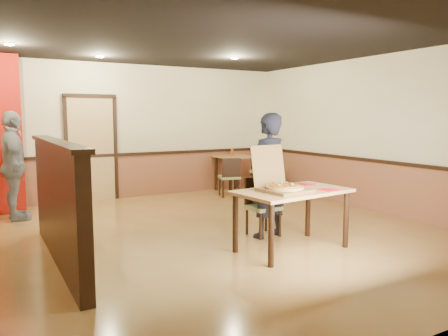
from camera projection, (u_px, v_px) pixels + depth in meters
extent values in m
plane|color=#B68747|center=(203.00, 235.00, 6.35)|extent=(7.00, 7.00, 0.00)
plane|color=black|center=(202.00, 38.00, 6.01)|extent=(7.00, 7.00, 0.00)
plane|color=#FFF5C7|center=(129.00, 131.00, 9.21)|extent=(7.00, 0.00, 7.00)
plane|color=#FFF5C7|center=(376.00, 134.00, 7.88)|extent=(0.00, 7.00, 7.00)
cube|color=brown|center=(131.00, 176.00, 9.30)|extent=(7.00, 0.04, 0.90)
cube|color=black|center=(130.00, 154.00, 9.23)|extent=(7.00, 0.06, 0.06)
cube|color=brown|center=(373.00, 186.00, 7.97)|extent=(0.04, 7.00, 0.90)
cube|color=black|center=(373.00, 161.00, 7.91)|extent=(0.06, 7.00, 0.06)
cube|color=tan|center=(91.00, 149.00, 8.83)|extent=(0.90, 0.06, 2.10)
cube|color=black|center=(58.00, 204.00, 5.12)|extent=(0.14, 3.00, 1.40)
cube|color=black|center=(55.00, 143.00, 5.03)|extent=(0.20, 3.10, 0.05)
cylinder|color=beige|center=(9.00, 44.00, 6.46)|extent=(0.14, 0.14, 0.02)
cylinder|color=beige|center=(100.00, 57.00, 7.79)|extent=(0.14, 0.14, 0.02)
cylinder|color=beige|center=(234.00, 58.00, 7.99)|extent=(0.14, 0.14, 0.02)
cube|color=tan|center=(292.00, 191.00, 5.57)|extent=(1.55, 0.99, 0.04)
cylinder|color=black|center=(271.00, 235.00, 4.97)|extent=(0.07, 0.07, 0.75)
cylinder|color=black|center=(235.00, 223.00, 5.52)|extent=(0.07, 0.07, 0.75)
cylinder|color=black|center=(346.00, 220.00, 5.72)|extent=(0.07, 0.07, 0.75)
cylinder|color=black|center=(308.00, 210.00, 6.27)|extent=(0.07, 0.07, 0.75)
cube|color=olive|center=(263.00, 207.00, 6.29)|extent=(0.42, 0.42, 0.05)
cube|color=black|center=(256.00, 190.00, 6.43)|extent=(0.40, 0.04, 0.40)
cylinder|color=black|center=(260.00, 227.00, 6.09)|extent=(0.04, 0.04, 0.36)
cylinder|color=black|center=(247.00, 222.00, 6.38)|extent=(0.04, 0.04, 0.36)
cylinder|color=black|center=(280.00, 224.00, 6.26)|extent=(0.04, 0.04, 0.36)
cylinder|color=black|center=(266.00, 219.00, 6.55)|extent=(0.04, 0.04, 0.36)
cube|color=olive|center=(229.00, 177.00, 9.37)|extent=(0.52, 0.52, 0.05)
cube|color=black|center=(231.00, 168.00, 9.16)|extent=(0.39, 0.15, 0.40)
cylinder|color=black|center=(235.00, 186.00, 9.60)|extent=(0.04, 0.04, 0.36)
cylinder|color=black|center=(239.00, 189.00, 9.27)|extent=(0.04, 0.04, 0.36)
cylinder|color=black|center=(220.00, 187.00, 9.52)|extent=(0.04, 0.04, 0.36)
cylinder|color=black|center=(223.00, 190.00, 9.19)|extent=(0.04, 0.04, 0.36)
cube|color=olive|center=(264.00, 172.00, 9.80)|extent=(0.49, 0.49, 0.06)
cube|color=black|center=(270.00, 161.00, 9.58)|extent=(0.46, 0.05, 0.46)
cylinder|color=black|center=(266.00, 182.00, 10.10)|extent=(0.05, 0.05, 0.42)
cylinder|color=black|center=(276.00, 184.00, 9.76)|extent=(0.05, 0.05, 0.42)
cylinder|color=black|center=(251.00, 183.00, 9.90)|extent=(0.05, 0.05, 0.42)
cylinder|color=black|center=(262.00, 185.00, 9.56)|extent=(0.05, 0.05, 0.42)
cube|color=tan|center=(234.00, 157.00, 10.02)|extent=(0.80, 0.80, 0.04)
cylinder|color=black|center=(230.00, 177.00, 9.65)|extent=(0.07, 0.07, 0.78)
cylinder|color=black|center=(216.00, 174.00, 10.16)|extent=(0.07, 0.07, 0.78)
cylinder|color=black|center=(252.00, 175.00, 9.97)|extent=(0.07, 0.07, 0.78)
cylinder|color=black|center=(238.00, 172.00, 10.48)|extent=(0.07, 0.07, 0.78)
imported|color=black|center=(268.00, 176.00, 6.17)|extent=(0.73, 0.56, 1.77)
imported|color=gray|center=(14.00, 166.00, 7.18)|extent=(0.46, 1.07, 1.81)
cube|color=brown|center=(285.00, 190.00, 5.42)|extent=(0.59, 0.59, 0.04)
cube|color=brown|center=(268.00, 166.00, 5.64)|extent=(0.54, 0.16, 0.53)
cylinder|color=tan|center=(285.00, 187.00, 5.42)|extent=(0.61, 0.61, 0.03)
cube|color=red|center=(329.00, 190.00, 5.56)|extent=(0.25, 0.25, 0.01)
cylinder|color=silver|center=(328.00, 189.00, 5.55)|extent=(0.02, 0.20, 0.01)
cube|color=silver|center=(331.00, 189.00, 5.58)|extent=(0.03, 0.21, 0.00)
cube|color=red|center=(303.00, 184.00, 5.99)|extent=(0.26, 0.26, 0.01)
cylinder|color=silver|center=(301.00, 184.00, 5.98)|extent=(0.03, 0.21, 0.01)
cube|color=silver|center=(305.00, 184.00, 6.00)|extent=(0.04, 0.22, 0.00)
cylinder|color=brown|center=(232.00, 152.00, 10.02)|extent=(0.07, 0.07, 0.16)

